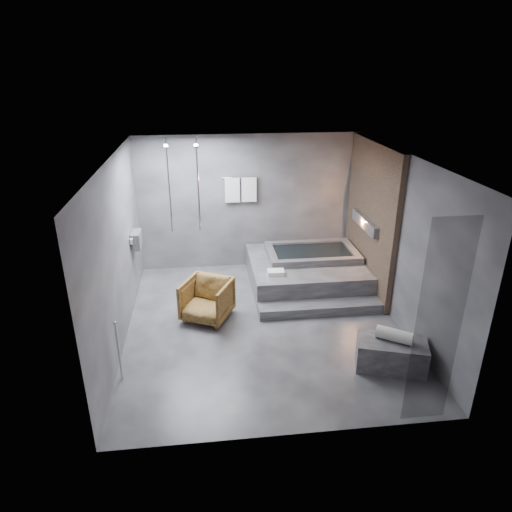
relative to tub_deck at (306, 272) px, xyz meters
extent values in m
plane|color=#2F2F32|center=(-1.05, -1.45, -0.25)|extent=(5.00, 5.00, 0.00)
cube|color=#4F4F51|center=(-1.05, -1.45, 2.55)|extent=(4.50, 5.00, 0.04)
cube|color=#393A3F|center=(-1.05, 1.05, 1.15)|extent=(4.50, 0.04, 2.80)
cube|color=#393A3F|center=(-1.05, -3.95, 1.15)|extent=(4.50, 0.04, 2.80)
cube|color=#393A3F|center=(-3.30, -1.45, 1.15)|extent=(0.04, 5.00, 2.80)
cube|color=#393A3F|center=(1.20, -1.45, 1.15)|extent=(0.04, 5.00, 2.80)
cube|color=#8F6E54|center=(1.14, -0.20, 1.15)|extent=(0.10, 2.40, 2.78)
cube|color=#FF9938|center=(1.06, -0.20, 1.05)|extent=(0.14, 1.20, 0.20)
cube|color=gray|center=(-3.21, -0.05, 0.85)|extent=(0.16, 0.42, 0.30)
imported|color=beige|center=(-3.20, -0.15, 0.80)|extent=(0.08, 0.08, 0.21)
imported|color=beige|center=(-3.20, 0.05, 0.78)|extent=(0.07, 0.07, 0.15)
cylinder|color=silver|center=(-2.05, 0.60, 1.65)|extent=(0.04, 0.04, 1.80)
cylinder|color=silver|center=(-2.60, 0.60, 1.65)|extent=(0.04, 0.04, 1.80)
cylinder|color=silver|center=(-1.20, 0.99, 1.70)|extent=(0.75, 0.02, 0.02)
cube|color=white|center=(-1.37, 0.97, 1.45)|extent=(0.30, 0.06, 0.50)
cube|color=white|center=(-1.03, 0.97, 1.45)|extent=(0.30, 0.06, 0.50)
cylinder|color=silver|center=(-3.20, -2.65, 0.20)|extent=(0.04, 0.04, 0.90)
cube|color=black|center=(0.60, -3.90, 1.10)|extent=(0.55, 0.01, 2.60)
cube|color=#343437|center=(0.00, 0.00, 0.00)|extent=(2.20, 2.00, 0.50)
cube|color=#343437|center=(0.00, -1.18, -0.16)|extent=(2.20, 0.36, 0.18)
cube|color=#353537|center=(0.62, -2.82, -0.03)|extent=(1.08, 0.80, 0.44)
imported|color=#482E12|center=(-1.98, -1.12, 0.10)|extent=(1.02, 1.03, 0.70)
cylinder|color=white|center=(0.64, -2.81, 0.28)|extent=(0.52, 0.44, 0.18)
cube|color=white|center=(-0.70, -0.57, 0.29)|extent=(0.31, 0.24, 0.08)
camera|label=1|loc=(-1.96, -8.03, 3.84)|focal=32.00mm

